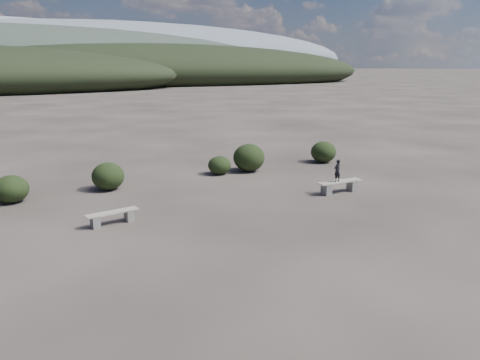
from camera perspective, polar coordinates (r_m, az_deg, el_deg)
ground at (r=12.19m, az=6.91°, el=-8.62°), size 1200.00×1200.00×0.00m
bench_left at (r=14.50m, az=-15.28°, el=-4.33°), size 1.62×0.57×0.40m
bench_right at (r=17.80m, az=12.04°, el=-0.68°), size 1.82×0.38×0.46m
seated_person at (r=17.58m, az=11.78°, el=1.14°), size 0.33×0.25×0.83m
shrub_a at (r=17.99m, az=-26.12°, el=-0.99°), size 1.17×1.17×0.96m
shrub_b at (r=18.51m, az=-15.79°, el=0.45°), size 1.23×1.23×1.05m
shrub_c at (r=20.41m, az=-2.52°, el=1.81°), size 1.00×1.00×0.80m
shrub_d at (r=20.96m, az=1.10°, el=2.74°), size 1.41×1.41×1.23m
shrub_e at (r=23.30m, az=10.13°, el=3.39°), size 1.23×1.23×1.03m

